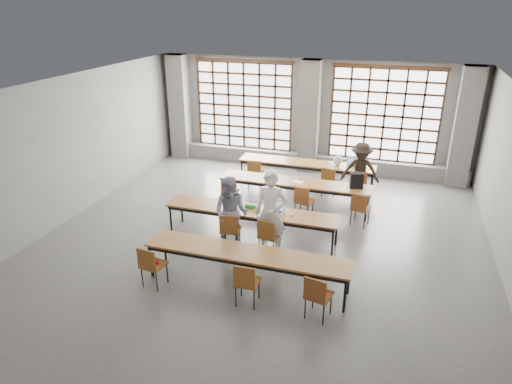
% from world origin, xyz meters
% --- Properties ---
extents(floor, '(11.00, 11.00, 0.00)m').
position_xyz_m(floor, '(0.00, 0.00, 0.00)').
color(floor, '#4F4F4D').
rests_on(floor, ground).
extents(ceiling, '(11.00, 11.00, 0.00)m').
position_xyz_m(ceiling, '(0.00, 0.00, 3.50)').
color(ceiling, silver).
rests_on(ceiling, floor).
extents(wall_back, '(10.00, 0.00, 10.00)m').
position_xyz_m(wall_back, '(0.00, 5.50, 1.75)').
color(wall_back, slate).
rests_on(wall_back, floor).
extents(wall_front, '(10.00, 0.00, 10.00)m').
position_xyz_m(wall_front, '(0.00, -5.50, 1.75)').
color(wall_front, slate).
rests_on(wall_front, floor).
extents(wall_left, '(0.00, 11.00, 11.00)m').
position_xyz_m(wall_left, '(-5.00, 0.00, 1.75)').
color(wall_left, slate).
rests_on(wall_left, floor).
extents(column_left, '(0.60, 0.55, 3.50)m').
position_xyz_m(column_left, '(-4.50, 5.22, 1.75)').
color(column_left, '#5B5B59').
rests_on(column_left, floor).
extents(column_mid, '(0.60, 0.55, 3.50)m').
position_xyz_m(column_mid, '(0.00, 5.22, 1.75)').
color(column_mid, '#5B5B59').
rests_on(column_mid, floor).
extents(column_right, '(0.60, 0.55, 3.50)m').
position_xyz_m(column_right, '(4.50, 5.22, 1.75)').
color(column_right, '#5B5B59').
rests_on(column_right, floor).
extents(window_left, '(3.32, 0.12, 3.00)m').
position_xyz_m(window_left, '(-2.25, 5.42, 1.90)').
color(window_left, white).
rests_on(window_left, wall_back).
extents(window_right, '(3.32, 0.12, 3.00)m').
position_xyz_m(window_right, '(2.25, 5.42, 1.90)').
color(window_right, white).
rests_on(window_right, wall_back).
extents(sill_ledge, '(9.80, 0.35, 0.50)m').
position_xyz_m(sill_ledge, '(0.00, 5.30, 0.25)').
color(sill_ledge, '#5B5B59').
rests_on(sill_ledge, floor).
extents(desk_row_a, '(4.00, 0.70, 0.73)m').
position_xyz_m(desk_row_a, '(0.24, 3.81, 0.66)').
color(desk_row_a, brown).
rests_on(desk_row_a, floor).
extents(desk_row_b, '(4.00, 0.70, 0.73)m').
position_xyz_m(desk_row_b, '(0.24, 2.23, 0.66)').
color(desk_row_b, brown).
rests_on(desk_row_b, floor).
extents(desk_row_c, '(4.00, 0.70, 0.73)m').
position_xyz_m(desk_row_c, '(-0.28, 0.21, 0.66)').
color(desk_row_c, brown).
rests_on(desk_row_c, floor).
extents(desk_row_d, '(4.00, 0.70, 0.73)m').
position_xyz_m(desk_row_d, '(0.22, -1.61, 0.66)').
color(desk_row_d, brown).
rests_on(desk_row_d, floor).
extents(chair_back_left, '(0.46, 0.46, 0.88)m').
position_xyz_m(chair_back_left, '(-1.15, 3.18, 0.54)').
color(chair_back_left, brown).
rests_on(chair_back_left, floor).
extents(chair_back_mid, '(0.48, 0.48, 0.88)m').
position_xyz_m(chair_back_mid, '(1.03, 3.18, 0.54)').
color(chair_back_mid, brown).
rests_on(chair_back_mid, floor).
extents(chair_back_right, '(0.45, 0.45, 0.88)m').
position_xyz_m(chair_back_right, '(1.84, 3.18, 0.54)').
color(chair_back_right, brown).
rests_on(chair_back_right, floor).
extents(chair_mid_left, '(0.47, 0.48, 0.88)m').
position_xyz_m(chair_mid_left, '(-1.35, 1.60, 0.54)').
color(chair_mid_left, brown).
rests_on(chair_mid_left, floor).
extents(chair_mid_centre, '(0.50, 0.50, 0.88)m').
position_xyz_m(chair_mid_centre, '(0.63, 1.60, 0.54)').
color(chair_mid_centre, brown).
rests_on(chair_mid_centre, floor).
extents(chair_mid_right, '(0.50, 0.51, 0.88)m').
position_xyz_m(chair_mid_right, '(2.02, 1.60, 0.54)').
color(chair_mid_right, maroon).
rests_on(chair_mid_right, floor).
extents(chair_front_left, '(0.47, 0.48, 0.88)m').
position_xyz_m(chair_front_left, '(-0.57, -0.42, 0.54)').
color(chair_front_left, brown).
rests_on(chair_front_left, floor).
extents(chair_front_right, '(0.49, 0.49, 0.88)m').
position_xyz_m(chair_front_right, '(0.30, -0.42, 0.54)').
color(chair_front_right, brown).
rests_on(chair_front_right, floor).
extents(chair_near_left, '(0.47, 0.47, 0.88)m').
position_xyz_m(chair_near_left, '(-1.49, -2.23, 0.54)').
color(chair_near_left, brown).
rests_on(chair_near_left, floor).
extents(chair_near_mid, '(0.44, 0.44, 0.88)m').
position_xyz_m(chair_near_mid, '(0.42, -2.24, 0.54)').
color(chair_near_mid, brown).
rests_on(chair_near_mid, floor).
extents(chair_near_right, '(0.50, 0.50, 0.88)m').
position_xyz_m(chair_near_right, '(1.70, -2.23, 0.54)').
color(chair_near_right, brown).
rests_on(chair_near_right, floor).
extents(student_male, '(0.70, 0.46, 1.92)m').
position_xyz_m(student_male, '(0.32, -0.29, 0.96)').
color(student_male, white).
rests_on(student_male, floor).
extents(student_female, '(0.83, 0.66, 1.66)m').
position_xyz_m(student_female, '(-0.58, -0.29, 0.83)').
color(student_female, '#1A204E').
rests_on(student_female, floor).
extents(student_back, '(1.09, 0.69, 1.62)m').
position_xyz_m(student_back, '(1.84, 3.31, 0.81)').
color(student_back, black).
rests_on(student_back, floor).
extents(laptop_front, '(0.42, 0.37, 0.26)m').
position_xyz_m(laptop_front, '(0.28, 0.31, 0.79)').
color(laptop_front, silver).
rests_on(laptop_front, desk_row_c).
extents(laptop_back, '(0.41, 0.37, 0.26)m').
position_xyz_m(laptop_back, '(1.58, 3.92, 0.79)').
color(laptop_back, '#B8B8BD').
rests_on(laptop_back, desk_row_a).
extents(mouse, '(0.12, 0.10, 0.04)m').
position_xyz_m(mouse, '(0.67, 0.19, 0.75)').
color(mouse, white).
rests_on(mouse, desk_row_c).
extents(green_box, '(0.26, 0.11, 0.09)m').
position_xyz_m(green_box, '(-0.33, 0.29, 0.78)').
color(green_box, '#297F2B').
rests_on(green_box, desk_row_c).
extents(phone, '(0.14, 0.11, 0.01)m').
position_xyz_m(phone, '(-0.10, 0.11, 0.74)').
color(phone, black).
rests_on(phone, desk_row_c).
extents(paper_sheet_b, '(0.32, 0.25, 0.00)m').
position_xyz_m(paper_sheet_b, '(-0.06, 2.18, 0.73)').
color(paper_sheet_b, silver).
rests_on(paper_sheet_b, desk_row_b).
extents(paper_sheet_c, '(0.35, 0.30, 0.00)m').
position_xyz_m(paper_sheet_c, '(0.34, 2.23, 0.73)').
color(paper_sheet_c, white).
rests_on(paper_sheet_c, desk_row_b).
extents(backpack, '(0.36, 0.26, 0.40)m').
position_xyz_m(backpack, '(1.84, 2.28, 0.93)').
color(backpack, black).
rests_on(backpack, desk_row_b).
extents(plastic_bag, '(0.27, 0.22, 0.29)m').
position_xyz_m(plastic_bag, '(1.14, 3.86, 0.87)').
color(plastic_bag, silver).
rests_on(plastic_bag, desk_row_a).
extents(red_pouch, '(0.22, 0.15, 0.06)m').
position_xyz_m(red_pouch, '(-1.48, -2.16, 0.50)').
color(red_pouch, '#AC1523').
rests_on(red_pouch, chair_near_left).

